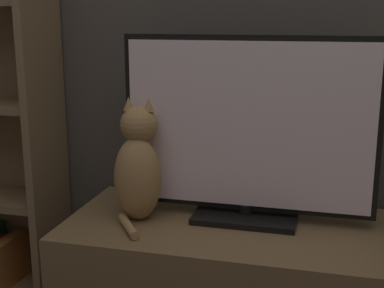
{
  "coord_description": "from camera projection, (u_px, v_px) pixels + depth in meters",
  "views": [
    {
      "loc": [
        0.19,
        -0.74,
        1.12
      ],
      "look_at": [
        -0.24,
        0.92,
        0.7
      ],
      "focal_mm": 50.0,
      "sensor_mm": 36.0,
      "label": 1
    }
  ],
  "objects": [
    {
      "name": "tv_stand",
      "position": [
        258.0,
        288.0,
        1.8
      ],
      "size": [
        1.3,
        0.55,
        0.44
      ],
      "color": "brown",
      "rests_on": "ground_plane"
    },
    {
      "name": "tv",
      "position": [
        248.0,
        133.0,
        1.76
      ],
      "size": [
        0.84,
        0.21,
        0.62
      ],
      "color": "black",
      "rests_on": "tv_stand"
    },
    {
      "name": "cat",
      "position": [
        138.0,
        167.0,
        1.79
      ],
      "size": [
        0.16,
        0.27,
        0.41
      ],
      "rotation": [
        0.0,
        0.0,
        0.02
      ],
      "color": "#997547",
      "rests_on": "tv_stand"
    }
  ]
}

